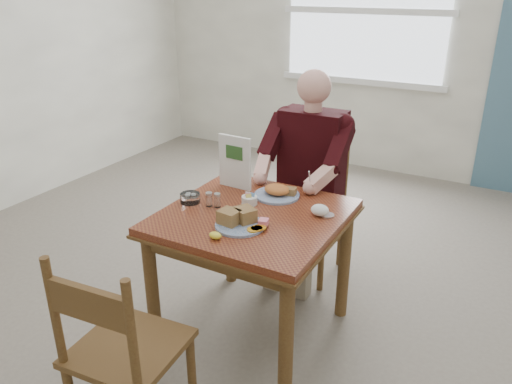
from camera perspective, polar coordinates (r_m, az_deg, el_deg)
The scene contains 16 objects.
floor at distance 3.01m, azimuth -0.31°, elevation -15.43°, with size 6.00×6.00×0.00m, color #6F6459.
wall_back at distance 5.21m, azimuth 16.76°, elevation 16.91°, with size 5.50×5.50×0.00m, color white.
lemon_wedge at distance 2.36m, azimuth -4.68°, elevation -4.97°, with size 0.06×0.04×0.03m, color yellow.
napkin at distance 2.59m, azimuth 7.31°, elevation -2.07°, with size 0.10×0.08×0.06m, color white.
metal_dish at distance 2.60m, azimuth 8.17°, elevation -2.64°, with size 0.07×0.07×0.01m, color silver.
window at distance 5.26m, azimuth 12.46°, elevation 19.56°, with size 1.72×0.04×1.42m.
table at distance 2.66m, azimuth -0.33°, elevation -4.58°, with size 0.92×0.92×0.75m.
chair_far at distance 3.38m, azimuth 6.30°, elevation -1.48°, with size 0.42×0.42×0.95m.
chair_near at distance 2.20m, azimuth -15.11°, elevation -17.27°, with size 0.45×0.45×0.95m.
diner at distance 3.18m, azimuth 5.92°, elevation 3.39°, with size 0.53×0.56×1.39m.
near_plate at distance 2.47m, azimuth -1.88°, elevation -3.23°, with size 0.30×0.30×0.08m.
far_plate at distance 2.80m, azimuth 2.53°, elevation -0.01°, with size 0.30×0.30×0.07m.
caddy at distance 2.70m, azimuth -0.75°, elevation -0.93°, with size 0.10×0.10×0.06m.
shakers at distance 2.68m, azimuth -4.92°, elevation -0.88°, with size 0.09×0.05×0.08m.
creamer at distance 2.75m, azimuth -7.54°, elevation -0.66°, with size 0.13×0.13×0.05m.
menu at distance 2.88m, azimuth -2.43°, elevation 3.46°, with size 0.21×0.03×0.31m.
Camera 1 is at (1.15, -2.06, 1.87)m, focal length 35.00 mm.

